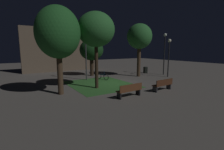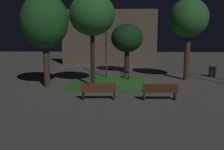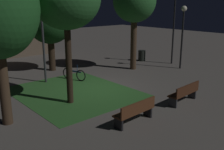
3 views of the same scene
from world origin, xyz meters
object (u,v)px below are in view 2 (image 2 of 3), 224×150
Objects in this scene: bench_corner at (99,91)px; bench_near_trees at (160,91)px; tree_back_right at (45,21)px; tree_right_canopy at (127,38)px; lamp_post_path_center at (106,35)px; tree_lawn_side at (189,19)px; trash_bin at (213,72)px; bicycle at (125,74)px; tree_back_left at (92,15)px.

bench_near_trees is (3.14, 0.00, 0.00)m from bench_corner.
bench_corner is at bearing -41.00° from tree_back_right.
lamp_post_path_center is at bearing -126.48° from tree_right_canopy.
bench_corner is 9.24m from tree_lawn_side.
bench_corner reaches higher than trash_bin.
tree_right_canopy is (1.63, 9.19, 2.46)m from bench_corner.
tree_right_canopy is 7.39m from trash_bin.
tree_right_canopy is at bearing 49.48° from tree_back_right.
lamp_post_path_center is 3.02× the size of bicycle.
bench_corner is 1.14× the size of bicycle.
tree_back_left is 1.00× the size of tree_back_right.
bench_corner is at bearing -89.95° from lamp_post_path_center.
trash_bin is at bearing 41.34° from bench_corner.
trash_bin is at bearing 19.54° from tree_back_right.
bicycle is (5.03, 3.23, -3.77)m from tree_back_right.
tree_back_left is at bearing -156.35° from trash_bin.
tree_lawn_side is 7.26× the size of trash_bin.
tree_back_right is 7.07m from bicycle.
lamp_post_path_center is (-1.64, -2.22, 0.29)m from tree_right_canopy.
lamp_post_path_center is at bearing 79.56° from tree_back_left.
bench_corner is 9.65m from tree_right_canopy.
tree_lawn_side is 3.67× the size of bicycle.
bench_corner is at bearing -135.03° from tree_lawn_side.
tree_lawn_side is at bearing 64.79° from bench_near_trees.
trash_bin is at bearing -15.59° from tree_right_canopy.
tree_back_left is 2.94m from tree_back_right.
lamp_post_path_center is at bearing 156.63° from bicycle.
lamp_post_path_center is (0.66, 3.58, -1.27)m from tree_back_left.
bicycle is at bearing -171.79° from trash_bin.
tree_lawn_side is 9.90m from tree_back_right.
tree_back_left reaches higher than tree_lawn_side.
tree_right_canopy is at bearing 164.41° from trash_bin.
tree_back_right is at bearing -147.31° from bicycle.
tree_back_left reaches higher than tree_right_canopy.
tree_right_canopy is at bearing 68.37° from tree_back_left.
tree_back_left is at bearing -158.97° from tree_lawn_side.
tree_right_canopy is at bearing 86.61° from bicycle.
bench_near_trees is 1.15× the size of bicycle.
lamp_post_path_center reaches higher than tree_right_canopy.
lamp_post_path_center reaches higher than bench_near_trees.
bench_corner is 0.31× the size of tree_back_right.
tree_lawn_side is 4.86m from trash_bin.
lamp_post_path_center is (-0.01, 6.97, 2.76)m from bench_corner.
tree_back_left is 3.86m from lamp_post_path_center.
tree_right_canopy reaches higher than bench_corner.
tree_right_canopy is (2.30, 5.80, -1.56)m from tree_back_left.
tree_lawn_side is 1.00× the size of tree_back_left.
tree_back_left is at bearing 5.58° from tree_back_right.
tree_back_right is 13.15m from trash_bin.
tree_lawn_side is 1.22× the size of lamp_post_path_center.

